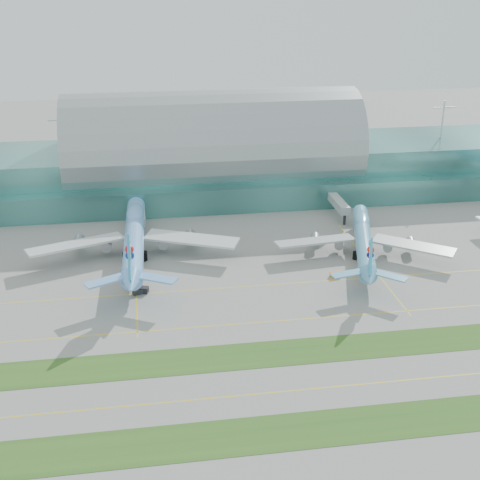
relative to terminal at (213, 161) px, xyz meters
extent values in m
plane|color=gray|center=(-0.01, -128.79, -14.23)|extent=(700.00, 700.00, 0.00)
cube|color=#3D7A75|center=(-0.01, 1.21, -4.23)|extent=(340.00, 42.00, 20.00)
cube|color=#3D7A75|center=(-0.01, -22.79, -9.23)|extent=(340.00, 8.00, 10.00)
ellipsoid|color=#9EA5A8|center=(-0.01, 1.21, 5.77)|extent=(340.00, 46.20, 16.17)
cylinder|color=white|center=(-0.01, 1.21, 13.77)|extent=(0.80, 0.80, 16.00)
cube|color=#B2B7B7|center=(-31.01, -33.79, -8.73)|extent=(3.50, 22.00, 3.00)
cylinder|color=black|center=(-31.01, -43.79, -12.23)|extent=(1.00, 1.00, 4.00)
cube|color=#B2B7B7|center=(43.99, -33.79, -8.73)|extent=(3.50, 22.00, 3.00)
cylinder|color=black|center=(43.99, -43.79, -12.23)|extent=(1.00, 1.00, 4.00)
cube|color=#2D591E|center=(-0.01, -156.79, -14.19)|extent=(420.00, 12.00, 0.08)
cube|color=#2D591E|center=(-0.01, -126.79, -14.19)|extent=(420.00, 12.00, 0.08)
cube|color=yellow|center=(-0.01, -142.79, -14.22)|extent=(420.00, 0.35, 0.01)
cube|color=yellow|center=(-0.01, -110.79, -14.22)|extent=(420.00, 0.35, 0.01)
cube|color=yellow|center=(-0.01, -88.79, -14.22)|extent=(420.00, 0.35, 0.01)
cylinder|color=#71B1F9|center=(-33.33, -60.53, -7.86)|extent=(8.46, 64.88, 6.47)
ellipsoid|color=#71B1F9|center=(-32.77, -42.42, -6.08)|extent=(6.75, 19.85, 4.61)
cone|color=#71B1F9|center=(-32.25, -25.69, -7.86)|extent=(6.63, 5.42, 6.47)
cone|color=#71B1F9|center=(-34.45, -97.05, -6.61)|extent=(6.43, 9.58, 6.15)
cube|color=silver|center=(-52.17, -62.04, -8.28)|extent=(32.10, 18.20, 1.27)
cylinder|color=#96979E|center=(-47.30, -56.55, -10.47)|extent=(3.72, 5.85, 3.55)
cube|color=silver|center=(-14.61, -63.20, -8.28)|extent=(31.83, 19.81, 1.27)
cylinder|color=#96979E|center=(-19.13, -57.42, -10.47)|extent=(3.72, 5.85, 3.55)
cube|color=#2D97C9|center=(-34.39, -94.96, -0.03)|extent=(1.05, 13.73, 15.05)
cylinder|color=silver|center=(-34.36, -93.92, 1.53)|extent=(1.09, 5.04, 5.01)
cylinder|color=black|center=(-32.57, -35.95, -12.66)|extent=(1.88, 1.88, 3.13)
cylinder|color=black|center=(-36.59, -64.61, -12.66)|extent=(1.88, 1.88, 3.13)
cylinder|color=black|center=(-30.33, -64.80, -12.66)|extent=(1.88, 1.88, 3.13)
cylinder|color=#5FA7D2|center=(41.81, -71.75, -8.81)|extent=(20.27, 54.49, 5.51)
ellipsoid|color=#5FA7D2|center=(46.00, -56.91, -7.29)|extent=(9.58, 17.53, 3.92)
cone|color=#5FA7D2|center=(49.87, -43.20, -8.81)|extent=(6.51, 5.77, 5.51)
cone|color=#5FA7D2|center=(33.36, -101.67, -7.74)|extent=(7.21, 9.11, 5.23)
cube|color=silver|center=(25.94, -69.12, -9.16)|extent=(27.21, 9.54, 1.08)
cylinder|color=#989DA1|center=(31.09, -65.59, -11.03)|extent=(4.23, 5.52, 3.02)
cube|color=silver|center=(56.71, -77.81, -9.16)|extent=(25.16, 21.61, 1.08)
cylinder|color=#989DA1|center=(54.17, -72.11, -11.03)|extent=(4.23, 5.52, 3.02)
cube|color=#31B1DB|center=(33.84, -99.96, -2.15)|extent=(3.69, 11.38, 12.80)
cylinder|color=white|center=(34.08, -99.10, -0.82)|extent=(1.93, 4.32, 4.26)
cylinder|color=black|center=(47.50, -51.61, -12.89)|extent=(1.60, 1.60, 2.66)
cylinder|color=black|center=(38.28, -74.45, -12.89)|extent=(1.60, 1.60, 2.66)
cylinder|color=black|center=(43.41, -75.90, -12.89)|extent=(1.60, 1.60, 2.66)
cube|color=black|center=(-32.89, -88.75, -13.49)|extent=(3.39, 2.60, 1.47)
cube|color=black|center=(-31.58, -87.98, -13.33)|extent=(4.09, 3.05, 1.80)
cube|color=orange|center=(28.20, -86.31, -13.51)|extent=(3.62, 2.65, 1.44)
cube|color=black|center=(41.27, -72.75, -13.48)|extent=(4.01, 3.03, 1.50)
camera|label=1|loc=(-29.98, -267.04, 76.63)|focal=50.00mm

